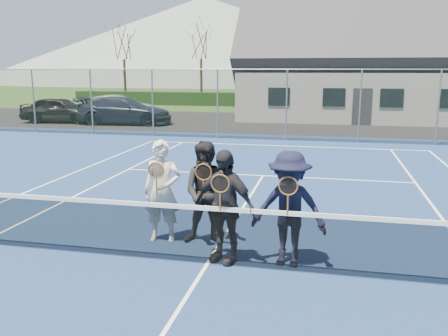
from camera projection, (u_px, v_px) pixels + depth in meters
The scene contains 20 objects.
ground at pixel (296, 124), 26.55m from camera, with size 220.00×220.00×0.00m, color #2B4719.
court_surface at pixel (208, 265), 7.43m from camera, with size 30.00×30.00×0.02m, color navy.
tarmac_carpark at pixel (226, 122), 27.39m from camera, with size 40.00×12.00×0.01m, color black.
hedge_row at pixel (307, 100), 37.91m from camera, with size 40.00×1.20×1.10m, color black.
hill_west at pixel (204, 40), 101.65m from camera, with size 110.00×110.00×18.00m, color slate.
hill_centre at pixel (429, 27), 91.77m from camera, with size 120.00×120.00×22.00m, color #52635A.
car_a at pixel (60, 110), 26.99m from camera, with size 1.74×4.33×1.47m, color black.
car_b at pixel (117, 108), 27.90m from camera, with size 1.58×4.52×1.49m, color #909398.
car_c at pixel (125, 111), 26.18m from camera, with size 2.11×5.20×1.51m, color #1A2234.
court_markings at pixel (208, 264), 7.43m from camera, with size 11.03×23.83×0.01m.
tennis_net at pixel (207, 233), 7.33m from camera, with size 11.68×0.08×1.10m.
perimeter_fence at pixel (287, 105), 20.03m from camera, with size 30.07×0.07×3.02m.
clubhouse at pixel (369, 53), 28.71m from camera, with size 15.60×8.20×7.70m.
tree_a at pixel (123, 36), 41.16m from camera, with size 3.20×3.20×7.77m.
tree_b at pixel (201, 35), 39.68m from camera, with size 3.20×3.20×7.77m.
tree_c at pixel (335, 33), 37.37m from camera, with size 3.20×3.20×7.77m.
player_a at pixel (162, 191), 8.29m from camera, with size 0.70×0.54×1.80m.
player_b at pixel (208, 193), 8.16m from camera, with size 0.93×0.76×1.80m.
player_c at pixel (224, 206), 7.39m from camera, with size 1.14×0.77×1.80m.
player_d at pixel (289, 209), 7.24m from camera, with size 1.24×0.81×1.80m.
Camera 1 is at (1.75, -6.75, 3.02)m, focal length 38.00 mm.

